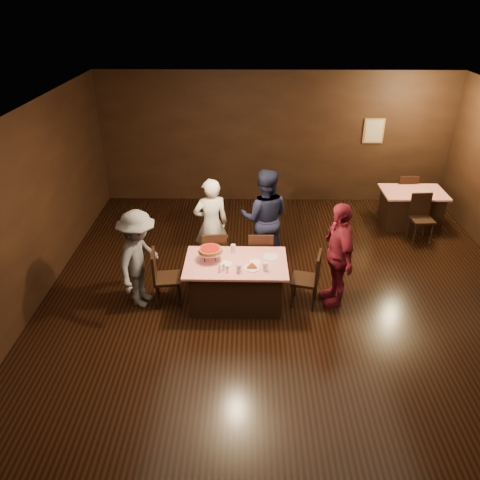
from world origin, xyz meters
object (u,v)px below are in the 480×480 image
object	(u,v)px
glass_back	(233,249)
chair_back_near	(422,219)
chair_far_right	(260,254)
chair_end_right	(305,279)
back_table	(411,208)
chair_far_left	(214,254)
diner_grey_knit	(139,259)
diner_red_shirt	(338,254)
plate_empty	(271,257)
diner_white_jacket	(211,224)
pizza_stand	(210,250)
chair_end_left	(167,277)
main_table	(236,283)
glass_front_right	(265,267)
chair_back_far	(403,193)
diner_navy_hoodie	(265,218)
glass_front_left	(239,268)

from	to	relation	value
glass_back	chair_back_near	bearing A→B (deg)	27.39
chair_far_right	chair_end_right	xyz separation A→B (m)	(0.70, -0.75, 0.00)
back_table	chair_far_left	size ratio (longest dim) A/B	1.37
chair_end_right	diner_grey_knit	bearing A→B (deg)	-75.24
diner_red_shirt	plate_empty	size ratio (longest dim) A/B	6.98
chair_far_right	diner_white_jacket	xyz separation A→B (m)	(-0.87, 0.40, 0.38)
chair_end_right	pizza_stand	world-z (taller)	pizza_stand
diner_red_shirt	chair_end_left	bearing A→B (deg)	-97.60
diner_white_jacket	diner_red_shirt	size ratio (longest dim) A/B	0.98
main_table	chair_far_left	bearing A→B (deg)	118.07
chair_far_left	diner_white_jacket	bearing A→B (deg)	-89.63
chair_end_left	chair_back_near	bearing A→B (deg)	-72.67
glass_front_right	chair_far_right	bearing A→B (deg)	92.86
chair_far_right	pizza_stand	world-z (taller)	pizza_stand
chair_end_left	glass_front_right	bearing A→B (deg)	-106.87
main_table	glass_back	xyz separation A→B (m)	(-0.05, 0.30, 0.46)
chair_end_right	glass_front_right	bearing A→B (deg)	-54.63
chair_back_near	chair_back_far	bearing A→B (deg)	85.89
diner_red_shirt	glass_front_right	size ratio (longest dim) A/B	12.46
chair_end_right	diner_navy_hoodie	distance (m)	1.49
chair_end_left	chair_back_far	bearing A→B (deg)	-61.22
diner_navy_hoodie	glass_front_left	world-z (taller)	diner_navy_hoodie
chair_far_right	diner_grey_knit	world-z (taller)	diner_grey_knit
chair_far_left	chair_back_far	world-z (taller)	same
main_table	diner_navy_hoodie	distance (m)	1.47
chair_far_right	glass_back	bearing A→B (deg)	44.52
glass_front_left	diner_red_shirt	bearing A→B (deg)	14.32
main_table	chair_back_far	world-z (taller)	chair_back_far
chair_end_right	diner_white_jacket	xyz separation A→B (m)	(-1.57, 1.15, 0.38)
glass_front_left	glass_back	xyz separation A→B (m)	(-0.10, 0.60, 0.00)
chair_far_right	chair_back_near	world-z (taller)	same
back_table	main_table	bearing A→B (deg)	-141.42
chair_back_near	glass_back	xyz separation A→B (m)	(-3.72, -1.93, 0.37)
back_table	chair_far_left	distance (m)	4.62
chair_far_left	glass_back	bearing A→B (deg)	118.64
chair_far_left	glass_back	xyz separation A→B (m)	(0.35, -0.45, 0.37)
chair_back_near	pizza_stand	bearing A→B (deg)	-155.96
diner_navy_hoodie	glass_front_right	size ratio (longest dim) A/B	13.10
chair_far_left	chair_end_left	distance (m)	1.03
back_table	diner_grey_knit	bearing A→B (deg)	-150.36
chair_end_left	chair_end_right	bearing A→B (deg)	-97.70
chair_back_near	diner_navy_hoodie	bearing A→B (deg)	-167.66
diner_red_shirt	chair_back_far	bearing A→B (deg)	139.23
chair_end_right	diner_navy_hoodie	world-z (taller)	diner_navy_hoodie
plate_empty	glass_front_right	size ratio (longest dim) A/B	1.79
main_table	diner_navy_hoodie	world-z (taller)	diner_navy_hoodie
glass_front_right	diner_red_shirt	bearing A→B (deg)	16.75
back_table	diner_navy_hoodie	size ratio (longest dim) A/B	0.71
chair_far_left	diner_navy_hoodie	xyz separation A→B (m)	(0.88, 0.54, 0.44)
chair_far_left	main_table	bearing A→B (deg)	108.84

